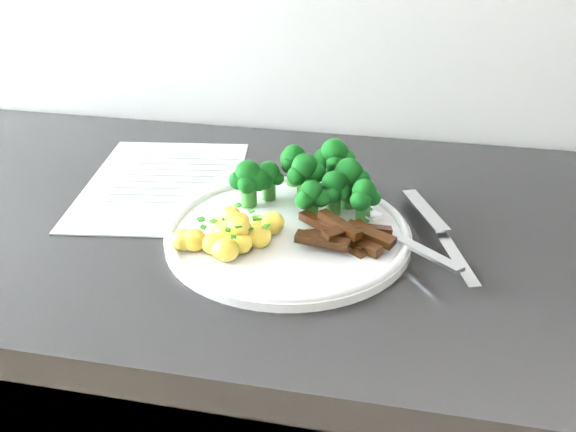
% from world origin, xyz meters
% --- Properties ---
extents(recipe_paper, '(0.25, 0.32, 0.00)m').
position_xyz_m(recipe_paper, '(-0.13, 1.74, 0.89)').
color(recipe_paper, white).
rests_on(recipe_paper, counter).
extents(plate, '(0.29, 0.29, 0.02)m').
position_xyz_m(plate, '(0.07, 1.63, 0.90)').
color(plate, white).
rests_on(plate, counter).
extents(broccoli, '(0.19, 0.12, 0.08)m').
position_xyz_m(broccoli, '(0.08, 1.70, 0.94)').
color(broccoli, '#245D1B').
rests_on(broccoli, plate).
extents(potatoes, '(0.12, 0.10, 0.04)m').
position_xyz_m(potatoes, '(0.01, 1.59, 0.92)').
color(potatoes, '#FDE248').
rests_on(potatoes, plate).
extents(beef_strips, '(0.12, 0.08, 0.03)m').
position_xyz_m(beef_strips, '(0.13, 1.62, 0.91)').
color(beef_strips, black).
rests_on(beef_strips, plate).
extents(fork, '(0.15, 0.16, 0.02)m').
position_xyz_m(fork, '(0.20, 1.63, 0.91)').
color(fork, silver).
rests_on(fork, plate).
extents(knife, '(0.09, 0.21, 0.02)m').
position_xyz_m(knife, '(0.25, 1.64, 0.90)').
color(knife, silver).
rests_on(knife, plate).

